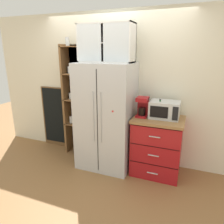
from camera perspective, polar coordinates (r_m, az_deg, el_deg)
name	(u,v)px	position (r m, az deg, el deg)	size (l,w,h in m)	color
ground_plane	(107,163)	(3.78, -1.48, -13.90)	(10.61, 10.61, 0.00)	olive
wall_back_cream	(115,88)	(3.69, 0.79, 6.53)	(4.91, 0.10, 2.55)	silver
refrigerator	(106,116)	(3.43, -1.56, -1.22)	(0.88, 0.71, 1.74)	silver
pantry_shelf_column	(77,99)	(3.93, -9.47, 3.56)	(0.48, 0.30, 2.14)	brown
counter_cabinet	(157,146)	(3.41, 12.27, -9.04)	(0.76, 0.62, 0.93)	#A8161C
microwave	(165,110)	(3.24, 14.26, 0.63)	(0.44, 0.33, 0.26)	silver
coffee_maker	(143,107)	(3.25, 8.41, 1.47)	(0.17, 0.20, 0.31)	#A8161C
mug_cream	(160,114)	(3.30, 13.04, -0.62)	(0.11, 0.08, 0.08)	silver
bottle_green	(160,110)	(3.22, 12.94, 0.60)	(0.06, 0.06, 0.29)	#285B33
upper_cabinet	(107,43)	(3.31, -1.40, 18.38)	(0.85, 0.32, 0.57)	silver
chalkboard_menu	(56,117)	(4.38, -15.19, -1.30)	(0.60, 0.04, 1.23)	brown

